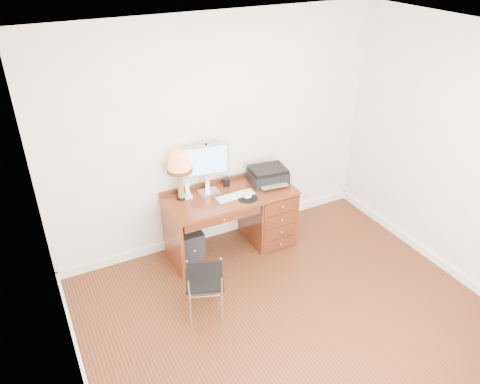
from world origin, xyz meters
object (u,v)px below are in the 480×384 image
desk (255,212)px  equipment_box (191,243)px  monitor (207,163)px  phone (187,193)px  chair (207,279)px  leg_lamp (179,165)px  printer (268,175)px

desk → equipment_box: size_ratio=4.75×
monitor → equipment_box: bearing=-154.0°
phone → chair: (-0.25, -1.08, -0.34)m
desk → phone: (-0.79, 0.15, 0.39)m
equipment_box → chair: bearing=-100.8°
monitor → leg_lamp: (-0.33, -0.02, 0.06)m
chair → equipment_box: size_ratio=2.46×
monitor → desk: bearing=-10.3°
desk → printer: 0.48m
leg_lamp → phone: size_ratio=3.06×
desk → printer: printer is taller
desk → phone: bearing=169.1°
printer → equipment_box: printer is taller
printer → equipment_box: size_ratio=1.48×
monitor → chair: monitor is taller
chair → equipment_box: 1.09m
desk → leg_lamp: (-0.86, 0.17, 0.76)m
leg_lamp → equipment_box: size_ratio=1.82×
phone → equipment_box: 0.65m
printer → phone: printer is taller
desk → equipment_box: (-0.81, 0.10, -0.25)m
printer → phone: size_ratio=2.49×
equipment_box → desk: bearing=-4.9°
phone → leg_lamp: bearing=174.2°
monitor → printer: bearing=-1.4°
desk → printer: bearing=14.6°
monitor → printer: monitor is taller
desk → leg_lamp: size_ratio=2.60×
leg_lamp → printer: bearing=-6.1°
phone → equipment_box: bearing=-102.2°
leg_lamp → desk: bearing=-10.9°
printer → desk: bearing=-158.5°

